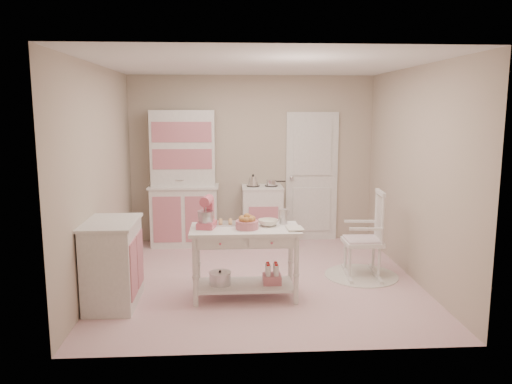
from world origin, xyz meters
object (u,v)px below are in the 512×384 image
work_table (245,263)px  bread_basket (247,225)px  hutch (184,178)px  stand_mixer (207,213)px  stove (262,215)px  rocking_chair (363,234)px  base_cabinet (113,263)px

work_table → bread_basket: 0.45m
hutch → stand_mixer: bearing=-79.0°
stove → stand_mixer: (-0.77, -2.18, 0.51)m
bread_basket → hutch: bearing=110.8°
hutch → stove: (1.20, -0.05, -0.58)m
rocking_chair → stand_mixer: stand_mixer is taller
hutch → stand_mixer: 2.27m
hutch → base_cabinet: (-0.57, -2.37, -0.58)m
stove → base_cabinet: bearing=-127.4°
rocking_chair → work_table: bearing=-152.5°
rocking_chair → bread_basket: bearing=-150.6°
stove → work_table: (-0.35, -2.20, -0.06)m
bread_basket → work_table: bearing=111.8°
stove → hutch: bearing=177.6°
base_cabinet → work_table: base_cabinet is taller
rocking_chair → bread_basket: rocking_chair is taller
stove → stand_mixer: 2.37m
hutch → rocking_chair: bearing=-34.6°
stand_mixer → base_cabinet: bearing=-159.8°
stove → stand_mixer: stand_mixer is taller
hutch → rocking_chair: 2.90m
base_cabinet → bread_basket: size_ratio=3.68×
hutch → base_cabinet: size_ratio=2.26×
rocking_chair → stand_mixer: bearing=-157.7°
rocking_chair → bread_basket: 1.65m
rocking_chair → base_cabinet: bearing=-161.0°
hutch → work_table: bearing=-69.2°
stove → rocking_chair: rocking_chair is taller
stove → rocking_chair: size_ratio=0.84×
work_table → stand_mixer: stand_mixer is taller
stove → bread_basket: size_ratio=3.68×
stand_mixer → bread_basket: bearing=3.3°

